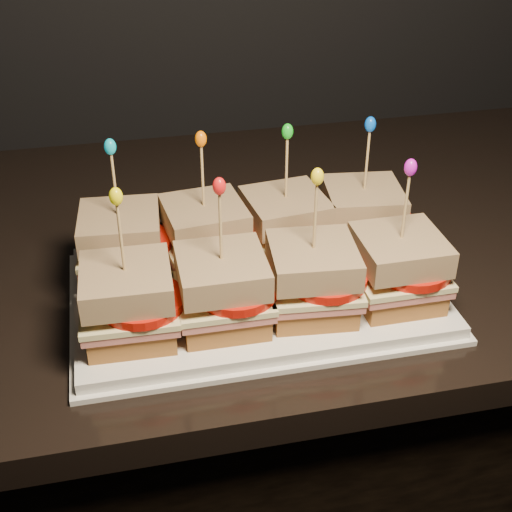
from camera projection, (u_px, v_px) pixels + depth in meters
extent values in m
cube|color=black|center=(170.00, 490.00, 1.11)|extent=(2.57, 0.61, 0.84)
cube|color=black|center=(146.00, 252.00, 0.88)|extent=(2.61, 0.65, 0.03)
cube|color=white|center=(256.00, 292.00, 0.76)|extent=(0.38, 0.23, 0.02)
cube|color=white|center=(256.00, 297.00, 0.76)|extent=(0.39, 0.25, 0.01)
cube|color=brown|center=(124.00, 265.00, 0.77)|extent=(0.09, 0.09, 0.02)
cube|color=#C26359|center=(123.00, 253.00, 0.76)|extent=(0.10, 0.09, 0.01)
cube|color=beige|center=(122.00, 247.00, 0.76)|extent=(0.10, 0.09, 0.01)
cylinder|color=red|center=(133.00, 243.00, 0.75)|extent=(0.08, 0.08, 0.01)
cube|color=#562A12|center=(120.00, 226.00, 0.74)|extent=(0.09, 0.09, 0.03)
cylinder|color=tan|center=(115.00, 188.00, 0.72)|extent=(0.00, 0.00, 0.09)
ellipsoid|color=#0AA6C1|center=(110.00, 147.00, 0.69)|extent=(0.01, 0.01, 0.02)
cube|color=brown|center=(206.00, 255.00, 0.78)|extent=(0.09, 0.09, 0.02)
cube|color=#C26359|center=(206.00, 243.00, 0.78)|extent=(0.10, 0.09, 0.01)
cube|color=beige|center=(205.00, 238.00, 0.77)|extent=(0.10, 0.10, 0.01)
cylinder|color=red|center=(217.00, 233.00, 0.76)|extent=(0.08, 0.08, 0.01)
cube|color=#562A12|center=(204.00, 217.00, 0.76)|extent=(0.09, 0.09, 0.03)
cylinder|color=tan|center=(203.00, 180.00, 0.73)|extent=(0.00, 0.00, 0.09)
ellipsoid|color=orange|center=(201.00, 139.00, 0.71)|extent=(0.01, 0.01, 0.02)
cube|color=brown|center=(285.00, 246.00, 0.80)|extent=(0.09, 0.09, 0.02)
cube|color=#C26359|center=(285.00, 234.00, 0.79)|extent=(0.10, 0.10, 0.01)
cube|color=beige|center=(285.00, 229.00, 0.79)|extent=(0.10, 0.10, 0.01)
cylinder|color=red|center=(297.00, 224.00, 0.78)|extent=(0.08, 0.08, 0.01)
cube|color=#562A12|center=(286.00, 208.00, 0.77)|extent=(0.09, 0.09, 0.03)
cylinder|color=tan|center=(286.00, 171.00, 0.75)|extent=(0.00, 0.00, 0.09)
ellipsoid|color=#15B91E|center=(287.00, 131.00, 0.73)|extent=(0.01, 0.01, 0.02)
cube|color=brown|center=(360.00, 237.00, 0.82)|extent=(0.09, 0.09, 0.02)
cube|color=#C26359|center=(361.00, 226.00, 0.81)|extent=(0.10, 0.10, 0.01)
cube|color=beige|center=(362.00, 220.00, 0.80)|extent=(0.10, 0.10, 0.01)
cylinder|color=red|center=(374.00, 216.00, 0.80)|extent=(0.08, 0.08, 0.01)
cube|color=#562A12|center=(363.00, 200.00, 0.79)|extent=(0.09, 0.09, 0.03)
cylinder|color=tan|center=(367.00, 164.00, 0.77)|extent=(0.00, 0.00, 0.09)
ellipsoid|color=blue|center=(370.00, 124.00, 0.74)|extent=(0.01, 0.01, 0.02)
cube|color=brown|center=(131.00, 324.00, 0.68)|extent=(0.08, 0.08, 0.02)
cube|color=#C26359|center=(130.00, 311.00, 0.67)|extent=(0.09, 0.09, 0.01)
cube|color=beige|center=(129.00, 305.00, 0.67)|extent=(0.09, 0.09, 0.01)
cylinder|color=red|center=(142.00, 301.00, 0.66)|extent=(0.08, 0.08, 0.01)
cube|color=#562A12|center=(126.00, 283.00, 0.65)|extent=(0.09, 0.09, 0.03)
cylinder|color=tan|center=(121.00, 242.00, 0.63)|extent=(0.00, 0.00, 0.09)
ellipsoid|color=yellow|center=(116.00, 196.00, 0.61)|extent=(0.01, 0.01, 0.02)
cube|color=brown|center=(223.00, 312.00, 0.70)|extent=(0.08, 0.08, 0.02)
cube|color=#C26359|center=(223.00, 299.00, 0.69)|extent=(0.09, 0.09, 0.01)
cube|color=beige|center=(223.00, 294.00, 0.68)|extent=(0.09, 0.09, 0.01)
cylinder|color=red|center=(236.00, 289.00, 0.68)|extent=(0.08, 0.08, 0.01)
cube|color=#562A12|center=(222.00, 271.00, 0.67)|extent=(0.08, 0.08, 0.03)
cylinder|color=tan|center=(221.00, 231.00, 0.65)|extent=(0.00, 0.00, 0.09)
ellipsoid|color=red|center=(219.00, 186.00, 0.62)|extent=(0.01, 0.01, 0.02)
cube|color=brown|center=(311.00, 301.00, 0.71)|extent=(0.09, 0.09, 0.02)
cube|color=#C26359|center=(312.00, 288.00, 0.70)|extent=(0.10, 0.09, 0.01)
cube|color=beige|center=(312.00, 282.00, 0.70)|extent=(0.10, 0.10, 0.01)
cylinder|color=red|center=(326.00, 278.00, 0.69)|extent=(0.08, 0.08, 0.01)
cube|color=#562A12|center=(313.00, 260.00, 0.69)|extent=(0.09, 0.09, 0.03)
cylinder|color=tan|center=(315.00, 220.00, 0.66)|extent=(0.00, 0.00, 0.09)
ellipsoid|color=yellow|center=(317.00, 177.00, 0.64)|extent=(0.01, 0.01, 0.02)
cube|color=brown|center=(395.00, 289.00, 0.73)|extent=(0.08, 0.08, 0.02)
cube|color=#C26359|center=(397.00, 277.00, 0.72)|extent=(0.09, 0.09, 0.01)
cube|color=beige|center=(397.00, 271.00, 0.72)|extent=(0.09, 0.09, 0.01)
cylinder|color=red|center=(412.00, 267.00, 0.71)|extent=(0.08, 0.08, 0.01)
cube|color=#562A12|center=(400.00, 249.00, 0.70)|extent=(0.08, 0.08, 0.03)
cylinder|color=tan|center=(405.00, 210.00, 0.68)|extent=(0.00, 0.00, 0.09)
ellipsoid|color=#C112BF|center=(411.00, 167.00, 0.65)|extent=(0.01, 0.01, 0.02)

